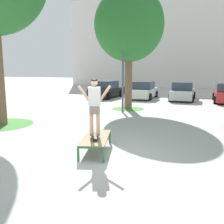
{
  "coord_description": "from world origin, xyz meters",
  "views": [
    {
      "loc": [
        2.79,
        -6.26,
        2.53
      ],
      "look_at": [
        -0.19,
        2.06,
        1.0
      ],
      "focal_mm": 39.67,
      "sensor_mm": 36.0,
      "label": 1
    }
  ],
  "objects_px": {
    "tree_mid_back": "(129,25)",
    "car_black": "(107,90)",
    "car_white": "(144,91)",
    "car_silver": "(183,92)",
    "skater": "(95,103)",
    "skate_box": "(96,138)",
    "light_post": "(123,46)",
    "skateboard": "(95,136)"
  },
  "relations": [
    {
      "from": "skateboard",
      "to": "car_silver",
      "type": "xyz_separation_m",
      "value": [
        1.57,
        14.51,
        0.15
      ]
    },
    {
      "from": "car_silver",
      "to": "light_post",
      "type": "distance_m",
      "value": 8.51
    },
    {
      "from": "skater",
      "to": "car_white",
      "type": "distance_m",
      "value": 14.68
    },
    {
      "from": "skate_box",
      "to": "skater",
      "type": "bearing_deg",
      "value": -75.6
    },
    {
      "from": "light_post",
      "to": "tree_mid_back",
      "type": "bearing_deg",
      "value": 92.7
    },
    {
      "from": "car_black",
      "to": "car_white",
      "type": "xyz_separation_m",
      "value": [
        3.3,
        0.4,
        0.0
      ]
    },
    {
      "from": "tree_mid_back",
      "to": "light_post",
      "type": "bearing_deg",
      "value": -87.3
    },
    {
      "from": "car_white",
      "to": "light_post",
      "type": "distance_m",
      "value": 8.05
    },
    {
      "from": "skateboard",
      "to": "tree_mid_back",
      "type": "relative_size",
      "value": 0.11
    },
    {
      "from": "car_black",
      "to": "skate_box",
      "type": "bearing_deg",
      "value": -70.4
    },
    {
      "from": "skateboard",
      "to": "car_white",
      "type": "relative_size",
      "value": 0.19
    },
    {
      "from": "car_white",
      "to": "car_silver",
      "type": "distance_m",
      "value": 3.3
    },
    {
      "from": "skate_box",
      "to": "light_post",
      "type": "relative_size",
      "value": 0.35
    },
    {
      "from": "skate_box",
      "to": "car_black",
      "type": "bearing_deg",
      "value": 109.6
    },
    {
      "from": "skate_box",
      "to": "car_black",
      "type": "distance_m",
      "value": 14.88
    },
    {
      "from": "skateboard",
      "to": "skater",
      "type": "bearing_deg",
      "value": 111.94
    },
    {
      "from": "skater",
      "to": "tree_mid_back",
      "type": "bearing_deg",
      "value": 99.32
    },
    {
      "from": "skater",
      "to": "car_silver",
      "type": "height_order",
      "value": "skater"
    },
    {
      "from": "skateboard",
      "to": "light_post",
      "type": "xyz_separation_m",
      "value": [
        -1.34,
        7.15,
        3.29
      ]
    },
    {
      "from": "skater",
      "to": "tree_mid_back",
      "type": "xyz_separation_m",
      "value": [
        -1.4,
        8.54,
        3.66
      ]
    },
    {
      "from": "tree_mid_back",
      "to": "car_black",
      "type": "xyz_separation_m",
      "value": [
        -3.62,
        5.61,
        -4.5
      ]
    },
    {
      "from": "tree_mid_back",
      "to": "car_white",
      "type": "distance_m",
      "value": 7.51
    },
    {
      "from": "tree_mid_back",
      "to": "car_silver",
      "type": "xyz_separation_m",
      "value": [
        2.98,
        5.96,
        -4.5
      ]
    },
    {
      "from": "car_black",
      "to": "light_post",
      "type": "relative_size",
      "value": 0.75
    },
    {
      "from": "tree_mid_back",
      "to": "skate_box",
      "type": "bearing_deg",
      "value": -80.76
    },
    {
      "from": "tree_mid_back",
      "to": "car_black",
      "type": "height_order",
      "value": "tree_mid_back"
    },
    {
      "from": "car_black",
      "to": "light_post",
      "type": "bearing_deg",
      "value": -62.21
    },
    {
      "from": "car_white",
      "to": "car_black",
      "type": "bearing_deg",
      "value": -173.04
    },
    {
      "from": "skateboard",
      "to": "car_white",
      "type": "bearing_deg",
      "value": 96.76
    },
    {
      "from": "skate_box",
      "to": "car_silver",
      "type": "distance_m",
      "value": 14.46
    },
    {
      "from": "skate_box",
      "to": "tree_mid_back",
      "type": "xyz_separation_m",
      "value": [
        -1.37,
        8.4,
        4.77
      ]
    },
    {
      "from": "skater",
      "to": "car_white",
      "type": "bearing_deg",
      "value": 96.75
    },
    {
      "from": "skate_box",
      "to": "car_white",
      "type": "distance_m",
      "value": 14.51
    },
    {
      "from": "tree_mid_back",
      "to": "light_post",
      "type": "height_order",
      "value": "tree_mid_back"
    },
    {
      "from": "car_silver",
      "to": "light_post",
      "type": "height_order",
      "value": "light_post"
    },
    {
      "from": "car_white",
      "to": "skater",
      "type": "bearing_deg",
      "value": -83.25
    },
    {
      "from": "skateboard",
      "to": "light_post",
      "type": "distance_m",
      "value": 7.98
    },
    {
      "from": "skate_box",
      "to": "tree_mid_back",
      "type": "bearing_deg",
      "value": 99.24
    },
    {
      "from": "light_post",
      "to": "skate_box",
      "type": "bearing_deg",
      "value": -79.49
    },
    {
      "from": "car_black",
      "to": "car_silver",
      "type": "xyz_separation_m",
      "value": [
        6.6,
        0.35,
        0.0
      ]
    },
    {
      "from": "skateboard",
      "to": "tree_mid_back",
      "type": "height_order",
      "value": "tree_mid_back"
    },
    {
      "from": "car_black",
      "to": "light_post",
      "type": "xyz_separation_m",
      "value": [
        3.69,
        -7.0,
        3.13
      ]
    }
  ]
}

